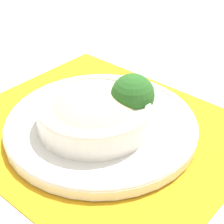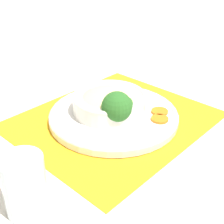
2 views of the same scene
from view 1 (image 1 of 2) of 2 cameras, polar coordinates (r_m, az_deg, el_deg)
name	(u,v)px [view 1 (image 1 of 2)]	position (r m, az deg, el deg)	size (l,w,h in m)	color
ground_plane	(101,131)	(0.62, -1.62, -2.99)	(4.00, 4.00, 0.00)	beige
placemat	(101,131)	(0.62, -1.63, -2.84)	(0.50, 0.44, 0.00)	orange
plate	(101,124)	(0.61, -1.65, -1.85)	(0.31, 0.31, 0.02)	white
bowl	(92,111)	(0.59, -3.09, 0.21)	(0.18, 0.18, 0.05)	silver
broccoli_floret	(133,95)	(0.59, 3.15, 2.57)	(0.07, 0.07, 0.08)	#84AD5B
carrot_slice_near	(118,86)	(0.70, 0.90, 3.91)	(0.04, 0.04, 0.01)	orange
carrot_slice_middle	(99,86)	(0.70, -2.05, 4.05)	(0.04, 0.04, 0.01)	orange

